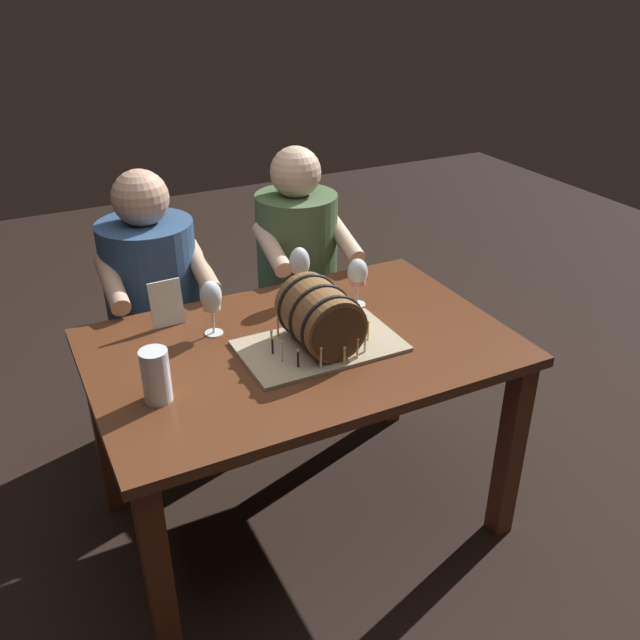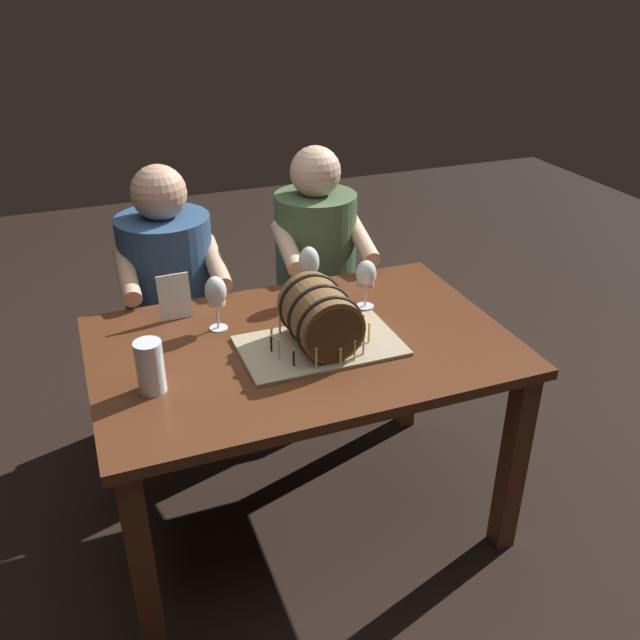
{
  "view_description": "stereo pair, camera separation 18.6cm",
  "coord_description": "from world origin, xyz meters",
  "px_view_note": "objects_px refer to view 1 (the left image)",
  "views": [
    {
      "loc": [
        -0.8,
        -1.73,
        1.87
      ],
      "look_at": [
        0.04,
        -0.05,
        0.86
      ],
      "focal_mm": 38.06,
      "sensor_mm": 36.0,
      "label": 1
    },
    {
      "loc": [
        -0.63,
        -1.8,
        1.87
      ],
      "look_at": [
        0.04,
        -0.05,
        0.86
      ],
      "focal_mm": 38.06,
      "sensor_mm": 36.0,
      "label": 2
    }
  ],
  "objects_px": {
    "dining_table": "(301,372)",
    "wine_glass_red": "(300,265)",
    "barrel_cake": "(320,320)",
    "person_seated_left": "(157,323)",
    "person_seated_right": "(298,293)",
    "wine_glass_white": "(211,298)",
    "menu_card": "(166,304)",
    "wine_glass_rose": "(357,274)",
    "beer_pint": "(156,378)"
  },
  "relations": [
    {
      "from": "dining_table",
      "to": "wine_glass_red",
      "type": "xyz_separation_m",
      "value": [
        0.13,
        0.28,
        0.25
      ]
    },
    {
      "from": "barrel_cake",
      "to": "person_seated_left",
      "type": "relative_size",
      "value": 0.43
    },
    {
      "from": "dining_table",
      "to": "person_seated_right",
      "type": "height_order",
      "value": "person_seated_right"
    },
    {
      "from": "wine_glass_white",
      "to": "menu_card",
      "type": "distance_m",
      "value": 0.18
    },
    {
      "from": "dining_table",
      "to": "person_seated_right",
      "type": "xyz_separation_m",
      "value": [
        0.31,
        0.7,
        -0.08
      ]
    },
    {
      "from": "wine_glass_rose",
      "to": "person_seated_right",
      "type": "relative_size",
      "value": 0.15
    },
    {
      "from": "wine_glass_white",
      "to": "wine_glass_rose",
      "type": "bearing_deg",
      "value": -3.27
    },
    {
      "from": "menu_card",
      "to": "person_seated_right",
      "type": "bearing_deg",
      "value": 27.91
    },
    {
      "from": "wine_glass_rose",
      "to": "wine_glass_white",
      "type": "xyz_separation_m",
      "value": [
        -0.53,
        0.03,
        0.01
      ]
    },
    {
      "from": "wine_glass_red",
      "to": "person_seated_left",
      "type": "bearing_deg",
      "value": 136.6
    },
    {
      "from": "beer_pint",
      "to": "menu_card",
      "type": "bearing_deg",
      "value": 70.92
    },
    {
      "from": "person_seated_left",
      "to": "person_seated_right",
      "type": "xyz_separation_m",
      "value": [
        0.63,
        -0.0,
        -0.0
      ]
    },
    {
      "from": "dining_table",
      "to": "barrel_cake",
      "type": "height_order",
      "value": "barrel_cake"
    },
    {
      "from": "barrel_cake",
      "to": "person_seated_left",
      "type": "xyz_separation_m",
      "value": [
        -0.36,
        0.75,
        -0.29
      ]
    },
    {
      "from": "barrel_cake",
      "to": "wine_glass_white",
      "type": "bearing_deg",
      "value": 138.88
    },
    {
      "from": "beer_pint",
      "to": "menu_card",
      "type": "distance_m",
      "value": 0.45
    },
    {
      "from": "wine_glass_red",
      "to": "wine_glass_white",
      "type": "bearing_deg",
      "value": -165.4
    },
    {
      "from": "dining_table",
      "to": "beer_pint",
      "type": "relative_size",
      "value": 8.43
    },
    {
      "from": "wine_glass_rose",
      "to": "person_seated_left",
      "type": "height_order",
      "value": "person_seated_left"
    },
    {
      "from": "beer_pint",
      "to": "menu_card",
      "type": "xyz_separation_m",
      "value": [
        0.15,
        0.42,
        0.01
      ]
    },
    {
      "from": "menu_card",
      "to": "beer_pint",
      "type": "bearing_deg",
      "value": -111.21
    },
    {
      "from": "wine_glass_rose",
      "to": "person_seated_right",
      "type": "bearing_deg",
      "value": 88.26
    },
    {
      "from": "dining_table",
      "to": "wine_glass_rose",
      "type": "distance_m",
      "value": 0.41
    },
    {
      "from": "wine_glass_rose",
      "to": "beer_pint",
      "type": "height_order",
      "value": "wine_glass_rose"
    },
    {
      "from": "wine_glass_white",
      "to": "person_seated_left",
      "type": "relative_size",
      "value": 0.16
    },
    {
      "from": "barrel_cake",
      "to": "beer_pint",
      "type": "relative_size",
      "value": 3.2
    },
    {
      "from": "dining_table",
      "to": "wine_glass_rose",
      "type": "bearing_deg",
      "value": 27.72
    },
    {
      "from": "barrel_cake",
      "to": "person_seated_left",
      "type": "distance_m",
      "value": 0.88
    },
    {
      "from": "menu_card",
      "to": "wine_glass_rose",
      "type": "bearing_deg",
      "value": -16.03
    },
    {
      "from": "wine_glass_red",
      "to": "menu_card",
      "type": "height_order",
      "value": "wine_glass_red"
    },
    {
      "from": "wine_glass_white",
      "to": "beer_pint",
      "type": "height_order",
      "value": "wine_glass_white"
    },
    {
      "from": "wine_glass_rose",
      "to": "person_seated_left",
      "type": "xyz_separation_m",
      "value": [
        -0.61,
        0.54,
        -0.31
      ]
    },
    {
      "from": "dining_table",
      "to": "person_seated_left",
      "type": "relative_size",
      "value": 1.13
    },
    {
      "from": "person_seated_left",
      "to": "beer_pint",
      "type": "bearing_deg",
      "value": -102.75
    },
    {
      "from": "wine_glass_red",
      "to": "beer_pint",
      "type": "relative_size",
      "value": 1.29
    },
    {
      "from": "menu_card",
      "to": "person_seated_right",
      "type": "distance_m",
      "value": 0.81
    },
    {
      "from": "barrel_cake",
      "to": "menu_card",
      "type": "height_order",
      "value": "barrel_cake"
    },
    {
      "from": "dining_table",
      "to": "person_seated_left",
      "type": "bearing_deg",
      "value": 114.15
    },
    {
      "from": "wine_glass_white",
      "to": "person_seated_left",
      "type": "bearing_deg",
      "value": 98.98
    },
    {
      "from": "wine_glass_rose",
      "to": "menu_card",
      "type": "relative_size",
      "value": 1.12
    },
    {
      "from": "menu_card",
      "to": "person_seated_right",
      "type": "xyz_separation_m",
      "value": [
        0.66,
        0.38,
        -0.27
      ]
    },
    {
      "from": "menu_card",
      "to": "person_seated_left",
      "type": "xyz_separation_m",
      "value": [
        0.04,
        0.38,
        -0.27
      ]
    },
    {
      "from": "wine_glass_white",
      "to": "beer_pint",
      "type": "bearing_deg",
      "value": -131.91
    },
    {
      "from": "wine_glass_rose",
      "to": "person_seated_left",
      "type": "distance_m",
      "value": 0.87
    },
    {
      "from": "beer_pint",
      "to": "person_seated_right",
      "type": "bearing_deg",
      "value": 44.91
    },
    {
      "from": "wine_glass_rose",
      "to": "beer_pint",
      "type": "bearing_deg",
      "value": -161.61
    },
    {
      "from": "wine_glass_rose",
      "to": "wine_glass_white",
      "type": "distance_m",
      "value": 0.53
    },
    {
      "from": "beer_pint",
      "to": "wine_glass_white",
      "type": "bearing_deg",
      "value": 48.09
    },
    {
      "from": "beer_pint",
      "to": "person_seated_left",
      "type": "height_order",
      "value": "person_seated_left"
    },
    {
      "from": "dining_table",
      "to": "wine_glass_red",
      "type": "distance_m",
      "value": 0.4
    }
  ]
}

